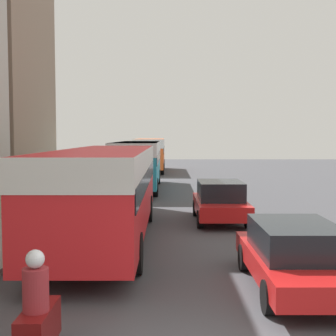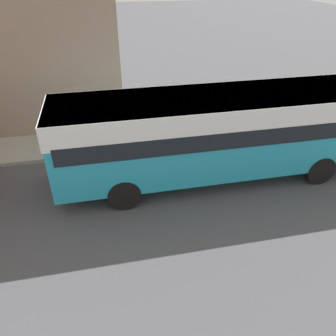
% 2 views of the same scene
% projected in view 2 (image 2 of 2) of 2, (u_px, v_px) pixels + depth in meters
% --- Properties ---
extents(bus_following, '(2.59, 10.60, 2.92)m').
position_uv_depth(bus_following, '(219.00, 126.00, 10.57)').
color(bus_following, teal).
rests_on(bus_following, ground_plane).
extents(pedestrian_near_curb, '(0.42, 0.42, 1.59)m').
position_uv_depth(pedestrian_near_curb, '(107.00, 129.00, 12.56)').
color(pedestrian_near_curb, '#232838').
rests_on(pedestrian_near_curb, sidewalk).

